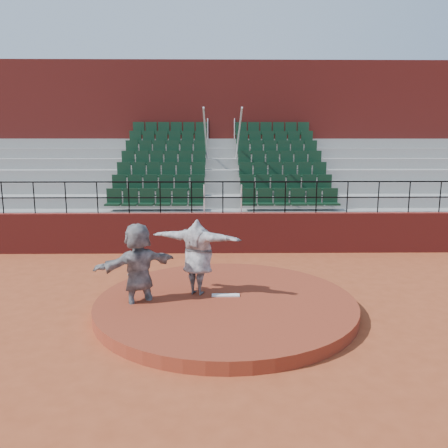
{
  "coord_description": "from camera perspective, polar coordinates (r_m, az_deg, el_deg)",
  "views": [
    {
      "loc": [
        -0.17,
        -8.85,
        3.5
      ],
      "look_at": [
        0.0,
        2.5,
        1.4
      ],
      "focal_mm": 35.0,
      "sensor_mm": 36.0,
      "label": 1
    }
  ],
  "objects": [
    {
      "name": "ground",
      "position": [
        9.52,
        0.23,
        -11.09
      ],
      "size": [
        90.0,
        90.0,
        0.0
      ],
      "primitive_type": "plane",
      "color": "#9C4323",
      "rests_on": "ground"
    },
    {
      "name": "pitchers_mound",
      "position": [
        9.47,
        0.23,
        -10.39
      ],
      "size": [
        5.5,
        5.5,
        0.25
      ],
      "primitive_type": "cylinder",
      "color": "maroon",
      "rests_on": "ground"
    },
    {
      "name": "pitching_rubber",
      "position": [
        9.57,
        0.21,
        -9.29
      ],
      "size": [
        0.6,
        0.15,
        0.03
      ],
      "primitive_type": "cube",
      "color": "white",
      "rests_on": "pitchers_mound"
    },
    {
      "name": "boundary_wall",
      "position": [
        14.14,
        -0.15,
        -1.15
      ],
      "size": [
        24.0,
        0.3,
        1.3
      ],
      "primitive_type": "cube",
      "color": "maroon",
      "rests_on": "ground"
    },
    {
      "name": "wall_railing",
      "position": [
        13.93,
        -0.15,
        4.42
      ],
      "size": [
        24.04,
        0.05,
        1.03
      ],
      "color": "black",
      "rests_on": "boundary_wall"
    },
    {
      "name": "seating_deck",
      "position": [
        17.62,
        -0.29,
        3.77
      ],
      "size": [
        24.0,
        5.97,
        4.63
      ],
      "color": "gray",
      "rests_on": "ground"
    },
    {
      "name": "press_box_facade",
      "position": [
        21.45,
        -0.4,
        10.62
      ],
      "size": [
        24.0,
        3.0,
        7.1
      ],
      "primitive_type": "cube",
      "color": "maroon",
      "rests_on": "ground"
    },
    {
      "name": "pitcher",
      "position": [
        9.5,
        -3.48,
        -4.32
      ],
      "size": [
        2.1,
        1.23,
        1.66
      ],
      "primitive_type": "imported",
      "rotation": [
        0.0,
        0.0,
        2.79
      ],
      "color": "black",
      "rests_on": "pitchers_mound"
    },
    {
      "name": "fielder",
      "position": [
        9.25,
        -11.16,
        -5.68
      ],
      "size": [
        1.8,
        1.44,
        1.91
      ],
      "primitive_type": "imported",
      "rotation": [
        0.0,
        0.0,
        3.72
      ],
      "color": "black",
      "rests_on": "ground"
    }
  ]
}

